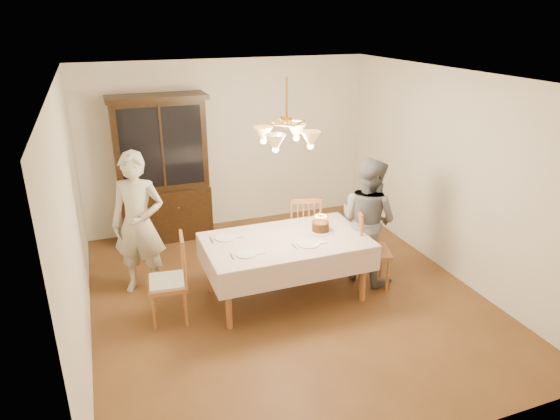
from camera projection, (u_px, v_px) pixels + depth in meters
name	position (u px, v px, depth m)	size (l,w,h in m)	color
ground	(286.00, 295.00, 6.10)	(5.00, 5.00, 0.00)	#593519
room_shell	(286.00, 172.00, 5.52)	(5.00, 5.00, 5.00)	white
dining_table	(286.00, 245.00, 5.85)	(1.90, 1.10, 0.76)	#96542B
china_hutch	(163.00, 172.00, 7.33)	(1.38, 0.54, 2.16)	black
chair_far_side	(303.00, 233.00, 6.75)	(0.53, 0.51, 1.00)	#96542B
chair_left_end	(168.00, 283.00, 5.47)	(0.47, 0.48, 1.00)	#96542B
chair_right_end	(371.00, 252.00, 6.21)	(0.54, 0.55, 1.00)	#96542B
elderly_woman	(139.00, 224.00, 5.92)	(0.64, 0.42, 1.77)	beige
adult_in_grey	(368.00, 220.00, 6.24)	(0.78, 0.61, 1.60)	slate
birthday_cake	(320.00, 227.00, 6.00)	(0.30, 0.30, 0.21)	white
place_setting_near_left	(248.00, 254.00, 5.45)	(0.38, 0.23, 0.02)	white
place_setting_near_right	(309.00, 244.00, 5.69)	(0.40, 0.26, 0.02)	white
place_setting_far_left	(227.00, 238.00, 5.84)	(0.39, 0.25, 0.02)	white
chandelier	(286.00, 137.00, 5.37)	(0.62, 0.62, 0.73)	#BF8C3F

